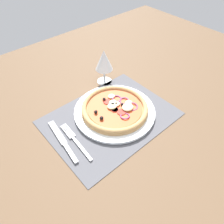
{
  "coord_description": "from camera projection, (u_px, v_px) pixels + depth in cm",
  "views": [
    {
      "loc": [
        -34.69,
        -40.76,
        56.98
      ],
      "look_at": [
        0.86,
        0.0,
        2.48
      ],
      "focal_mm": 34.35,
      "sensor_mm": 36.0,
      "label": 1
    }
  ],
  "objects": [
    {
      "name": "knife",
      "position": [
        62.0,
        140.0,
        0.7
      ],
      "size": [
        4.11,
        20.05,
        0.62
      ],
      "rotation": [
        0.0,
        0.0,
        1.45
      ],
      "color": "#B2B5BA",
      "rests_on": "placemat"
    },
    {
      "name": "wine_glass",
      "position": [
        104.0,
        61.0,
        0.86
      ],
      "size": [
        7.2,
        7.2,
        14.9
      ],
      "color": "silver",
      "rests_on": "ground_plane"
    },
    {
      "name": "plate",
      "position": [
        115.0,
        111.0,
        0.79
      ],
      "size": [
        29.82,
        29.82,
        1.08
      ],
      "primitive_type": "cylinder",
      "color": "white",
      "rests_on": "placemat"
    },
    {
      "name": "placemat",
      "position": [
        110.0,
        117.0,
        0.78
      ],
      "size": [
        44.87,
        33.37,
        0.4
      ],
      "primitive_type": "cube",
      "color": "#4C4C51",
      "rests_on": "ground_plane"
    },
    {
      "name": "fork",
      "position": [
        75.0,
        139.0,
        0.7
      ],
      "size": [
        2.64,
        18.06,
        0.44
      ],
      "rotation": [
        0.0,
        0.0,
        1.51
      ],
      "color": "#B2B5BA",
      "rests_on": "placemat"
    },
    {
      "name": "ground_plane",
      "position": [
        110.0,
        120.0,
        0.79
      ],
      "size": [
        190.0,
        140.0,
        2.4
      ],
      "primitive_type": "cube",
      "color": "brown"
    },
    {
      "name": "pizza",
      "position": [
        115.0,
        108.0,
        0.78
      ],
      "size": [
        24.43,
        24.43,
        2.66
      ],
      "color": "tan",
      "rests_on": "plate"
    }
  ]
}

